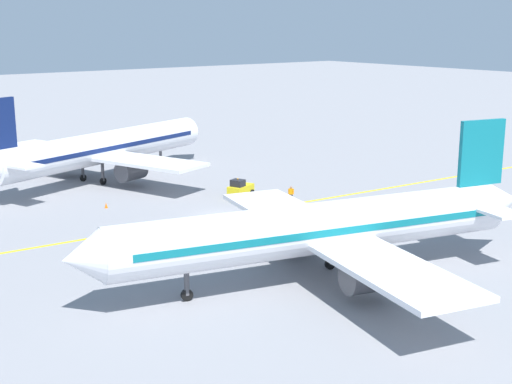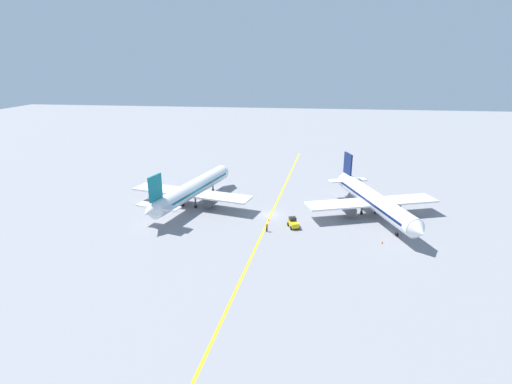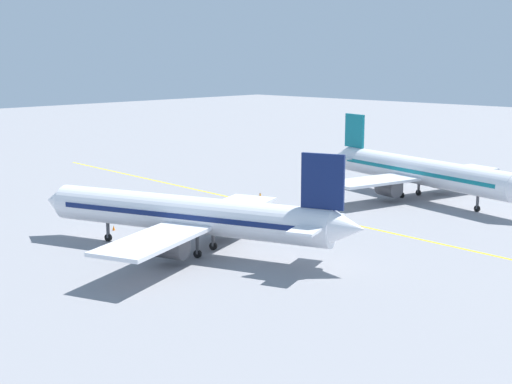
% 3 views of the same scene
% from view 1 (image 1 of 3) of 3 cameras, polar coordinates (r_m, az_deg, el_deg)
% --- Properties ---
extents(ground_plane, '(400.00, 400.00, 0.00)m').
position_cam_1_polar(ground_plane, '(66.88, -2.85, -1.96)').
color(ground_plane, gray).
extents(apron_yellow_centreline, '(8.62, 119.75, 0.01)m').
position_cam_1_polar(apron_yellow_centreline, '(66.88, -2.85, -1.95)').
color(apron_yellow_centreline, yellow).
rests_on(apron_yellow_centreline, ground).
extents(airplane_at_gate, '(28.44, 35.19, 10.60)m').
position_cam_1_polar(airplane_at_gate, '(49.87, 5.39, -2.94)').
color(airplane_at_gate, white).
rests_on(airplane_at_gate, ground).
extents(airplane_adjacent_stand, '(28.16, 34.52, 10.60)m').
position_cam_1_polar(airplane_adjacent_stand, '(83.15, -12.25, 3.41)').
color(airplane_adjacent_stand, white).
rests_on(airplane_adjacent_stand, ground).
extents(baggage_tug_white, '(2.60, 3.34, 2.11)m').
position_cam_1_polar(baggage_tug_white, '(73.91, -1.27, 0.26)').
color(baggage_tug_white, gold).
rests_on(baggage_tug_white, ground).
extents(ground_crew_worker, '(0.46, 0.41, 1.68)m').
position_cam_1_polar(ground_crew_worker, '(71.79, 2.82, -0.14)').
color(ground_crew_worker, '#23232D').
rests_on(ground_crew_worker, ground).
extents(traffic_cone_near_nose, '(0.32, 0.32, 0.55)m').
position_cam_1_polar(traffic_cone_near_nose, '(49.41, 14.54, -7.69)').
color(traffic_cone_near_nose, orange).
rests_on(traffic_cone_near_nose, ground).
extents(traffic_cone_mid_apron, '(0.32, 0.32, 0.55)m').
position_cam_1_polar(traffic_cone_mid_apron, '(68.52, -0.55, -1.33)').
color(traffic_cone_mid_apron, orange).
rests_on(traffic_cone_mid_apron, ground).
extents(traffic_cone_by_wingtip, '(0.32, 0.32, 0.55)m').
position_cam_1_polar(traffic_cone_by_wingtip, '(71.24, -11.90, -1.05)').
color(traffic_cone_by_wingtip, orange).
rests_on(traffic_cone_by_wingtip, ground).
extents(traffic_cone_far_edge, '(0.32, 0.32, 0.55)m').
position_cam_1_polar(traffic_cone_far_edge, '(90.03, -4.61, 2.20)').
color(traffic_cone_far_edge, orange).
rests_on(traffic_cone_far_edge, ground).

